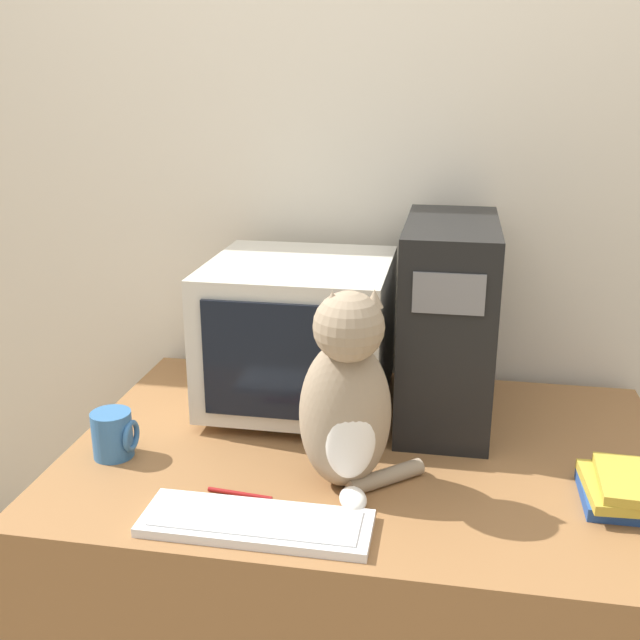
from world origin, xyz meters
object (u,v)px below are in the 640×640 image
(keyboard, at_px, (256,523))
(cat, at_px, (347,400))
(computer_tower, at_px, (447,321))
(book_stack, at_px, (623,490))
(pen, at_px, (240,494))
(crt_monitor, at_px, (299,333))
(mug, at_px, (114,434))

(keyboard, height_order, cat, cat)
(computer_tower, distance_m, book_stack, 0.54)
(pen, bearing_deg, computer_tower, 49.74)
(cat, relative_size, pen, 3.10)
(crt_monitor, height_order, computer_tower, computer_tower)
(keyboard, distance_m, cat, 0.29)
(pen, height_order, mug, mug)
(keyboard, bearing_deg, book_stack, 16.76)
(computer_tower, xyz_separation_m, pen, (-0.38, -0.45, -0.23))
(pen, bearing_deg, mug, 160.76)
(computer_tower, distance_m, pen, 0.64)
(crt_monitor, distance_m, pen, 0.48)
(keyboard, distance_m, book_stack, 0.70)
(book_stack, xyz_separation_m, mug, (-1.05, 0.01, 0.02))
(crt_monitor, bearing_deg, mug, -135.57)
(book_stack, height_order, pen, book_stack)
(pen, bearing_deg, crt_monitor, 86.20)
(mug, bearing_deg, cat, -3.86)
(book_stack, relative_size, mug, 1.82)
(computer_tower, distance_m, cat, 0.42)
(computer_tower, relative_size, cat, 1.14)
(crt_monitor, xyz_separation_m, mug, (-0.34, -0.33, -0.14))
(mug, bearing_deg, computer_tower, 26.31)
(keyboard, xyz_separation_m, mug, (-0.37, 0.21, 0.04))
(keyboard, bearing_deg, crt_monitor, 93.20)
(book_stack, bearing_deg, crt_monitor, 154.21)
(computer_tower, relative_size, pen, 3.54)
(computer_tower, height_order, book_stack, computer_tower)
(computer_tower, distance_m, keyboard, 0.68)
(computer_tower, relative_size, keyboard, 1.12)
(cat, xyz_separation_m, mug, (-0.51, 0.03, -0.14))
(crt_monitor, relative_size, book_stack, 2.33)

